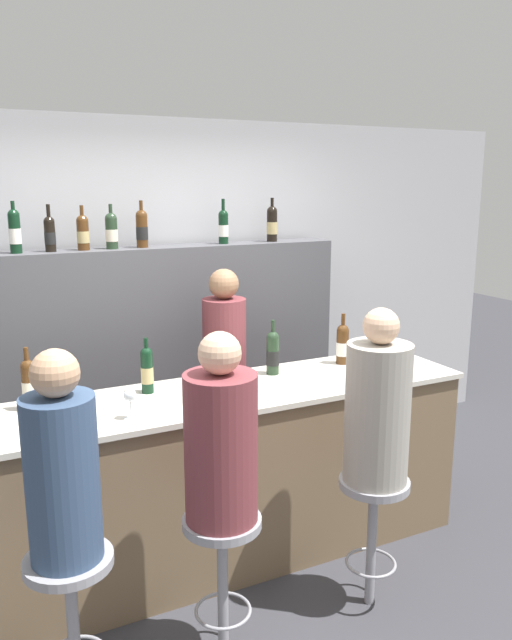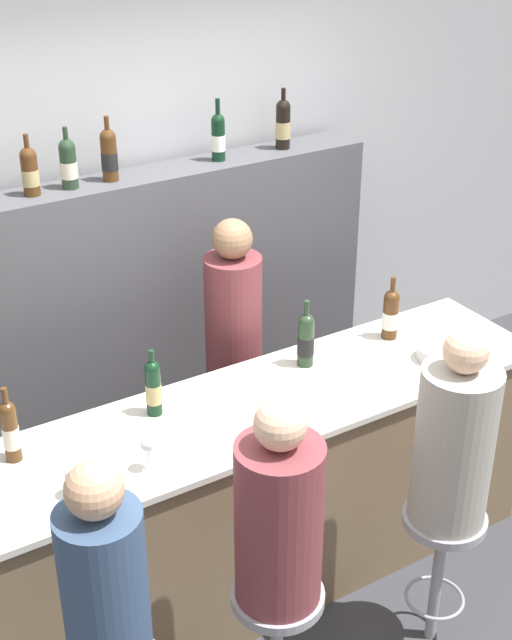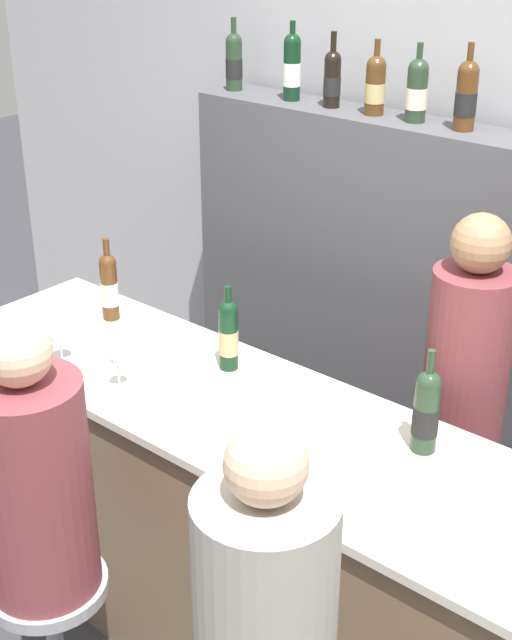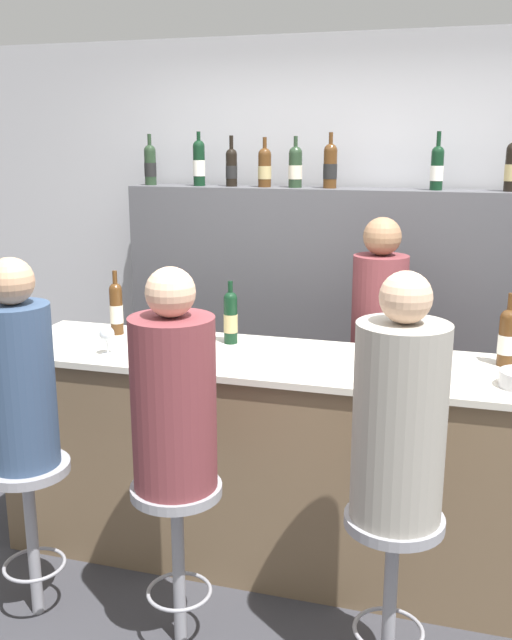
{
  "view_description": "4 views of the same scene",
  "coord_description": "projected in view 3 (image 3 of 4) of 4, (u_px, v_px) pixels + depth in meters",
  "views": [
    {
      "loc": [
        -1.3,
        -2.7,
        2.15
      ],
      "look_at": [
        0.22,
        0.39,
        1.38
      ],
      "focal_mm": 35.0,
      "sensor_mm": 36.0,
      "label": 1
    },
    {
      "loc": [
        -1.68,
        -2.44,
        3.15
      ],
      "look_at": [
        -0.01,
        0.28,
        1.45
      ],
      "focal_mm": 50.0,
      "sensor_mm": 36.0,
      "label": 2
    },
    {
      "loc": [
        1.44,
        -1.53,
        2.52
      ],
      "look_at": [
        -0.09,
        0.26,
        1.38
      ],
      "focal_mm": 50.0,
      "sensor_mm": 36.0,
      "label": 3
    },
    {
      "loc": [
        0.66,
        -2.7,
        1.98
      ],
      "look_at": [
        -0.23,
        0.35,
        1.18
      ],
      "focal_mm": 40.0,
      "sensor_mm": 36.0,
      "label": 4
    }
  ],
  "objects": [
    {
      "name": "wine_bottle_backbar_4",
      "position": [
        417.0,
        90.0,
        3.38
      ],
      "size": [
        0.08,
        0.08,
        0.3
      ],
      "color": "#233823",
      "rests_on": "back_bar_cabinet"
    },
    {
      "name": "back_bar_cabinet",
      "position": [
        465.0,
        343.0,
        3.63
      ],
      "size": [
        2.67,
        0.28,
        1.71
      ],
      "color": "#4C4C51",
      "rests_on": "ground_plane"
    },
    {
      "name": "wine_bottle_counter_0",
      "position": [
        109.0,
        286.0,
        3.4
      ],
      "size": [
        0.07,
        0.07,
        0.33
      ],
      "color": "#4C2D14",
      "rests_on": "bar_counter"
    },
    {
      "name": "wine_bottle_backbar_0",
      "position": [
        234.0,
        61.0,
        3.93
      ],
      "size": [
        0.07,
        0.07,
        0.31
      ],
      "color": "#233823",
      "rests_on": "back_bar_cabinet"
    },
    {
      "name": "wine_bottle_backbar_5",
      "position": [
        466.0,
        95.0,
        3.26
      ],
      "size": [
        0.08,
        0.08,
        0.32
      ],
      "color": "#4C2D14",
      "rests_on": "back_bar_cabinet"
    },
    {
      "name": "guest_seated_right",
      "position": [
        265.0,
        618.0,
        1.96
      ],
      "size": [
        0.32,
        0.32,
        0.87
      ],
      "color": "gray",
      "rests_on": "bar_stool_right"
    },
    {
      "name": "guest_seated_middle",
      "position": [
        34.0,
        477.0,
        2.44
      ],
      "size": [
        0.32,
        0.32,
        0.85
      ],
      "color": "brown",
      "rests_on": "bar_stool_middle"
    },
    {
      "name": "bartender",
      "position": [
        458.0,
        443.0,
        3.15
      ],
      "size": [
        0.29,
        0.29,
        1.61
      ],
      "color": "brown",
      "rests_on": "ground_plane"
    },
    {
      "name": "wine_bottle_backbar_3",
      "position": [
        375.0,
        85.0,
        3.5
      ],
      "size": [
        0.08,
        0.08,
        0.29
      ],
      "color": "#4C2D14",
      "rests_on": "back_bar_cabinet"
    },
    {
      "name": "wine_bottle_counter_2",
      "position": [
        426.0,
        410.0,
        2.59
      ],
      "size": [
        0.08,
        0.08,
        0.33
      ],
      "color": "#233823",
      "rests_on": "bar_counter"
    },
    {
      "name": "wine_glass_1",
      "position": [
        117.0,
        358.0,
        2.93
      ],
      "size": [
        0.07,
        0.07,
        0.15
      ],
      "color": "silver",
      "rests_on": "bar_counter"
    },
    {
      "name": "wine_glass_0",
      "position": [
        60.0,
        336.0,
        3.11
      ],
      "size": [
        0.07,
        0.07,
        0.13
      ],
      "color": "silver",
      "rests_on": "bar_counter"
    },
    {
      "name": "wine_bottle_backbar_1",
      "position": [
        292.0,
        66.0,
        3.73
      ],
      "size": [
        0.07,
        0.07,
        0.32
      ],
      "color": "black",
      "rests_on": "back_bar_cabinet"
    },
    {
      "name": "wine_bottle_counter_1",
      "position": [
        228.0,
        334.0,
        3.04
      ],
      "size": [
        0.07,
        0.07,
        0.31
      ],
      "color": "black",
      "rests_on": "bar_counter"
    },
    {
      "name": "bar_stool_middle",
      "position": [
        53.0,
        621.0,
        2.67
      ],
      "size": [
        0.35,
        0.35,
        0.7
      ],
      "color": "gray",
      "rests_on": "ground_plane"
    },
    {
      "name": "wine_bottle_backbar_2",
      "position": [
        332.0,
        78.0,
        3.62
      ],
      "size": [
        0.07,
        0.07,
        0.3
      ],
      "color": "black",
      "rests_on": "back_bar_cabinet"
    },
    {
      "name": "wall_back",
      "position": [
        504.0,
        225.0,
        3.59
      ],
      "size": [
        6.4,
        0.05,
        2.6
      ],
      "color": "#B2B2B7",
      "rests_on": "ground_plane"
    },
    {
      "name": "bar_counter",
      "position": [
        286.0,
        556.0,
        2.98
      ],
      "size": [
        2.85,
        0.67,
        1.02
      ],
      "color": "brown",
      "rests_on": "ground_plane"
    }
  ]
}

